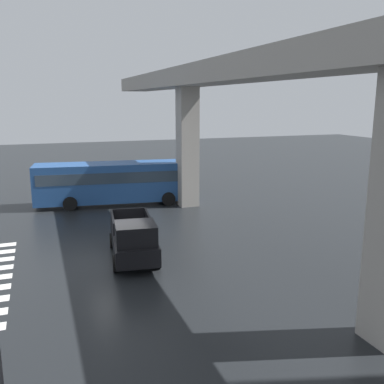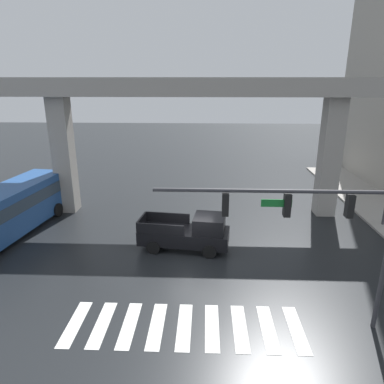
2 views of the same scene
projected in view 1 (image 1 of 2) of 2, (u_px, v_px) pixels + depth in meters
The scene contains 4 objects.
ground_plane at pixel (119, 262), 19.74m from camera, with size 120.00×120.00×0.00m, color black.
elevated_overpass at pixel (253, 83), 20.26m from camera, with size 52.21×2.54×9.45m.
pickup_truck at pixel (134, 239), 19.89m from camera, with size 5.29×2.55×2.08m.
city_bus at pixel (113, 181), 30.49m from camera, with size 3.89×11.03×2.99m.
Camera 1 is at (18.65, -3.19, 7.32)m, focal length 39.98 mm.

